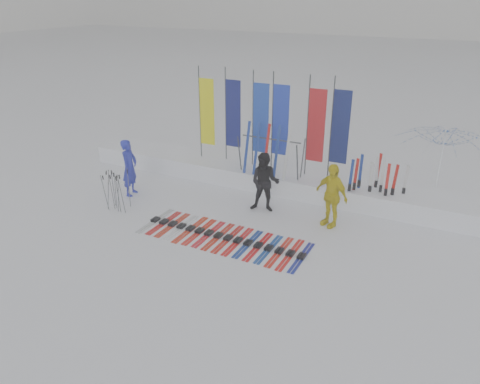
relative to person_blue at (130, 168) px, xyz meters
The scene contains 11 objects.
ground 4.44m from the person_blue, 26.01° to the right, with size 120.00×120.00×0.00m, color white.
snow_bank 4.79m from the person_blue, 34.59° to the left, with size 14.00×1.60×0.60m, color white.
person_blue is the anchor object (origin of this frame).
person_black 4.43m from the person_blue, 10.88° to the left, with size 0.88×0.69×1.81m, color black.
person_yellow 6.43m from the person_blue, ahead, with size 1.08×0.45×1.84m, color yellow.
tent_canopy 9.55m from the person_blue, 22.07° to the left, with size 2.73×2.78×2.51m, color white.
ski_row 4.34m from the person_blue, 16.85° to the right, with size 4.63×1.69×0.07m.
pole_cluster 1.20m from the person_blue, 73.61° to the right, with size 0.67×0.68×1.25m.
feather_flags 4.79m from the person_blue, 38.46° to the left, with size 5.22×0.22×3.20m.
ski_rack 4.55m from the person_blue, 30.46° to the left, with size 2.04×0.80×1.23m.
upright_skis 7.61m from the person_blue, 18.28° to the left, with size 1.56×0.83×1.68m.
Camera 1 is at (5.55, -8.97, 6.17)m, focal length 35.00 mm.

